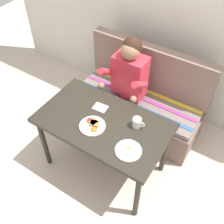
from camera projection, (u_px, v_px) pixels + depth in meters
name	position (u px, v px, depth m)	size (l,w,h in m)	color
ground_plane	(105.00, 165.00, 2.93)	(8.00, 8.00, 0.00)	beige
back_wall	(171.00, 7.00, 2.73)	(4.40, 0.10, 2.60)	beige
table	(103.00, 127.00, 2.46)	(1.20, 0.70, 0.73)	#28241D
couch	(140.00, 103.00, 3.14)	(1.44, 0.56, 1.00)	#775E54
person	(126.00, 81.00, 2.78)	(0.45, 0.61, 1.21)	#CB2F3F
plate_breakfast	(93.00, 125.00, 2.35)	(0.23, 0.23, 0.05)	white
plate_eggs	(128.00, 150.00, 2.17)	(0.22, 0.22, 0.04)	white
coffee_mug	(137.00, 122.00, 2.33)	(0.12, 0.08, 0.09)	white
napkin	(100.00, 107.00, 2.52)	(0.13, 0.10, 0.01)	silver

